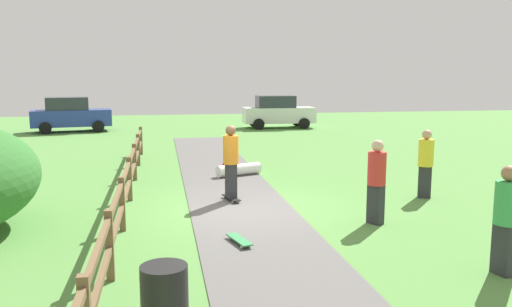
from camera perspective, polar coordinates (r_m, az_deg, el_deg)
The scene contains 12 objects.
ground_plane at distance 12.11m, azimuth -1.67°, elevation -6.13°, with size 60.00×60.00×0.00m, color #568E42.
asphalt_path at distance 12.11m, azimuth -1.67°, elevation -6.08°, with size 2.40×28.00×0.02m, color #605E5B.
wooden_fence at distance 11.86m, azimuth -14.22°, elevation -3.40°, with size 0.12×18.12×1.10m.
trash_bin at distance 6.37m, azimuth -10.09°, elevation -15.95°, with size 0.56×0.56×0.90m, color black.
skater_riding at distance 12.61m, azimuth -2.80°, elevation -0.58°, with size 0.46×0.82×1.87m.
skater_fallen at distance 16.01m, azimuth -2.05°, elevation -1.76°, with size 1.48×1.34×0.36m.
skateboard_loose at distance 9.62m, azimuth -1.87°, elevation -9.52°, with size 0.41×0.82×0.08m.
bystander_red at distance 10.98m, azimuth 13.22°, elevation -2.64°, with size 0.52×0.52×1.78m.
bystander_green at distance 8.86m, azimuth 26.00°, elevation -6.16°, with size 0.46×0.46×1.73m.
bystander_yellow at distance 13.68m, azimuth 18.30°, elevation -0.74°, with size 0.51×0.51×1.74m.
parked_car_blue at distance 30.35m, azimuth -19.90°, elevation 4.09°, with size 4.43×2.56×1.92m.
parked_car_white at distance 30.72m, azimuth 2.43°, elevation 4.64°, with size 4.23×2.07×1.92m.
Camera 1 is at (-1.78, -11.58, 3.08)m, focal length 36.08 mm.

